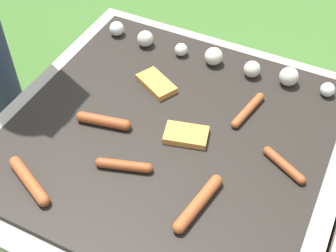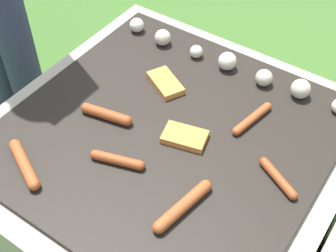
{
  "view_description": "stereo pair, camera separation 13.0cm",
  "coord_description": "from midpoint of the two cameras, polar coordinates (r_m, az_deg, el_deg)",
  "views": [
    {
      "loc": [
        0.39,
        -0.8,
        1.36
      ],
      "look_at": [
        0.0,
        0.0,
        0.41
      ],
      "focal_mm": 50.0,
      "sensor_mm": 36.0,
      "label": 1
    },
    {
      "loc": [
        0.51,
        -0.74,
        1.36
      ],
      "look_at": [
        0.0,
        0.0,
        0.41
      ],
      "focal_mm": 50.0,
      "sensor_mm": 36.0,
      "label": 2
    }
  ],
  "objects": [
    {
      "name": "grill",
      "position": [
        1.47,
        2.55,
        -5.92
      ],
      "size": [
        0.98,
        0.98,
        0.39
      ],
      "color": "#A89E8C",
      "rests_on": "ground_plane"
    },
    {
      "name": "bread_slice_right",
      "position": [
        1.45,
        2.27,
        5.15
      ],
      "size": [
        0.15,
        0.12,
        0.02
      ],
      "color": "#D18438",
      "rests_on": "grill"
    },
    {
      "name": "ground_plane",
      "position": [
        1.63,
        2.33,
        -10.03
      ],
      "size": [
        14.0,
        14.0,
        0.0
      ],
      "primitive_type": "plane",
      "color": "#3D6628"
    },
    {
      "name": "sausage_front_left",
      "position": [
        1.35,
        -4.8,
        1.28
      ],
      "size": [
        0.16,
        0.06,
        0.03
      ],
      "color": "#93421E",
      "rests_on": "grill"
    },
    {
      "name": "mushroom_row",
      "position": [
        1.52,
        9.98,
        7.51
      ],
      "size": [
        0.77,
        0.08,
        0.06
      ],
      "color": "silver",
      "rests_on": "grill"
    },
    {
      "name": "sausage_back_left",
      "position": [
        1.25,
        16.23,
        -6.29
      ],
      "size": [
        0.13,
        0.08,
        0.02
      ],
      "color": "#93421E",
      "rests_on": "grill"
    },
    {
      "name": "sausage_front_right",
      "position": [
        1.23,
        -3.19,
        -4.32
      ],
      "size": [
        0.15,
        0.07,
        0.03
      ],
      "color": "#93421E",
      "rests_on": "grill"
    },
    {
      "name": "sausage_front_center",
      "position": [
        1.26,
        -14.33,
        -4.71
      ],
      "size": [
        0.17,
        0.1,
        0.03
      ],
      "color": "#A34C23",
      "rests_on": "grill"
    },
    {
      "name": "bread_slice_left",
      "position": [
        1.29,
        4.89,
        -1.53
      ],
      "size": [
        0.13,
        0.1,
        0.02
      ],
      "color": "#D18438",
      "rests_on": "grill"
    },
    {
      "name": "sausage_back_center",
      "position": [
        1.37,
        12.93,
        0.75
      ],
      "size": [
        0.05,
        0.16,
        0.02
      ],
      "color": "#A34C23",
      "rests_on": "grill"
    },
    {
      "name": "sausage_mid_left",
      "position": [
        1.15,
        5.14,
        -9.88
      ],
      "size": [
        0.06,
        0.19,
        0.03
      ],
      "color": "#A34C23",
      "rests_on": "grill"
    }
  ]
}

